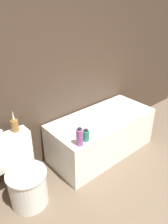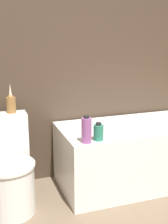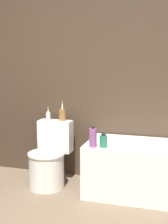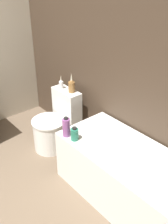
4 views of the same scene
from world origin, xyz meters
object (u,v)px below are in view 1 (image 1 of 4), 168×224
(bathtub, at_px, (101,134))
(vase_gold, at_px, (0,133))
(vase_silver, at_px, (15,124))
(toilet, at_px, (23,176))
(shampoo_bottle_tall, at_px, (80,137))
(shampoo_bottle_short, at_px, (86,135))

(bathtub, xyz_separation_m, vase_gold, (-1.31, 0.15, 0.51))
(bathtub, relative_size, vase_silver, 5.91)
(toilet, height_order, vase_gold, vase_gold)
(vase_gold, xyz_separation_m, vase_silver, (0.17, 0.03, 0.03))
(toilet, xyz_separation_m, vase_silver, (0.09, 0.23, 0.52))
(bathtub, relative_size, shampoo_bottle_tall, 6.85)
(bathtub, height_order, toilet, toilet)
(toilet, distance_m, vase_silver, 0.57)
(toilet, relative_size, vase_silver, 2.94)
(vase_silver, bearing_deg, shampoo_bottle_short, -35.84)
(bathtub, bearing_deg, vase_silver, 170.68)
(vase_gold, bearing_deg, bathtub, -6.74)
(toilet, xyz_separation_m, shampoo_bottle_tall, (0.59, -0.24, 0.37))
(bathtub, relative_size, vase_gold, 8.42)
(shampoo_bottle_short, bearing_deg, vase_silver, 144.16)
(bathtub, distance_m, vase_silver, 1.27)
(vase_silver, relative_size, shampoo_bottle_short, 1.74)
(shampoo_bottle_tall, xyz_separation_m, shampoo_bottle_short, (0.11, 0.02, -0.04))
(bathtub, bearing_deg, vase_gold, 173.26)
(vase_gold, distance_m, vase_silver, 0.18)
(shampoo_bottle_tall, relative_size, shampoo_bottle_short, 1.50)
(toilet, distance_m, vase_gold, 0.54)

